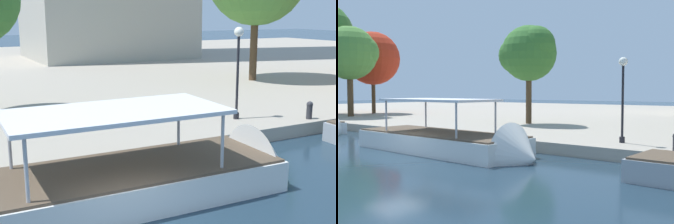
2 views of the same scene
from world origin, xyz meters
The scene contains 3 objects.
tour_boat_1 centered at (1.50, 2.38, 0.38)m, with size 11.37×3.62×4.04m.
mooring_bollard_0 centered at (11.41, 5.72, 1.06)m, with size 0.30×0.30×0.84m.
lamp_post centered at (8.40, 7.35, 3.42)m, with size 0.44×0.44×4.26m.
Camera 1 is at (-4.29, -9.48, 5.51)m, focal length 48.59 mm.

